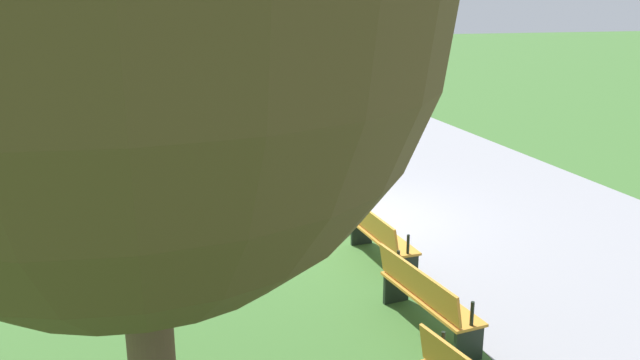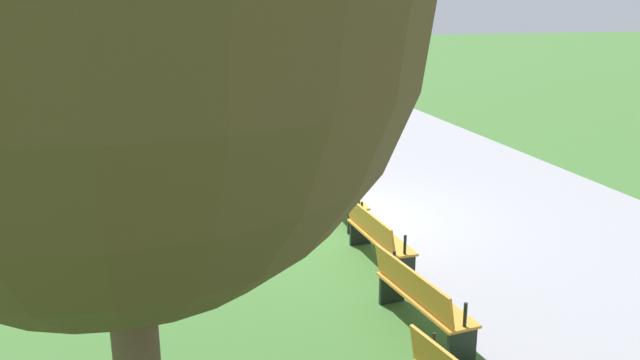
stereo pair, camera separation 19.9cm
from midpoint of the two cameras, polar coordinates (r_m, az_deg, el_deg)
ground_plane at (r=12.37m, az=2.60°, el=-3.41°), size 120.00×120.00×0.00m
path_paving at (r=13.65m, az=15.66°, el=-2.13°), size 31.83×6.21×0.01m
bench_0 at (r=20.32m, az=-8.11°, el=5.46°), size 1.85×0.92×0.89m
bench_1 at (r=18.30m, az=-5.73°, el=4.40°), size 1.85×0.81×0.89m
bench_2 at (r=16.26m, az=-3.23°, el=3.01°), size 1.84×0.70×0.89m
bench_3 at (r=14.23m, az=-0.58°, el=1.17°), size 1.82×0.59×0.89m
bench_4 at (r=12.20m, az=2.32°, el=-1.34°), size 1.79×0.47×0.89m
bench_5 at (r=10.21m, az=5.59°, el=-4.90°), size 1.82×0.59×0.89m
bench_6 at (r=8.27m, az=9.54°, el=-10.21°), size 1.84×0.70×0.89m
person_seated at (r=20.12m, az=-7.78°, el=5.84°), size 0.43×0.58×1.20m
trash_bin at (r=21.92m, az=-7.53°, el=6.18°), size 0.47×0.47×0.91m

